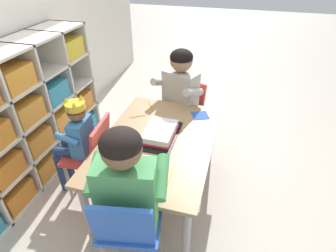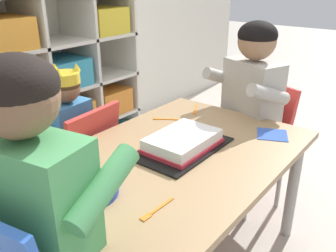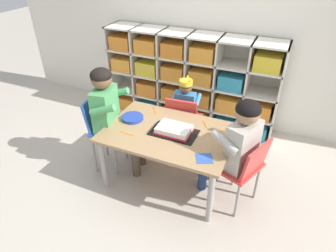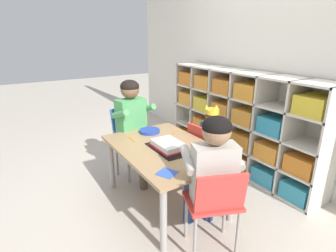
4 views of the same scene
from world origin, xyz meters
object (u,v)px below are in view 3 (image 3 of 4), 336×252
at_px(activity_table, 169,138).
at_px(child_with_crown, 186,103).
at_px(adult_helper_seated, 112,110).
at_px(fork_near_cake_tray, 155,111).
at_px(paper_plate_stack, 132,118).
at_px(fork_beside_plate_stack, 205,123).
at_px(fork_at_table_front_edge, 126,133).
at_px(guest_at_table_side, 236,141).
at_px(birthday_cake_on_tray, 174,130).
at_px(classroom_chair_adult_side, 103,126).
at_px(classroom_chair_blue, 183,118).
at_px(classroom_chair_guest_side, 245,167).
at_px(fork_near_child_seat, 225,131).

bearing_deg(activity_table, child_with_crown, 96.35).
distance_m(adult_helper_seated, fork_near_cake_tray, 0.44).
bearing_deg(child_with_crown, paper_plate_stack, 54.41).
xyz_separation_m(adult_helper_seated, fork_beside_plate_stack, (0.82, 0.28, -0.10)).
distance_m(activity_table, child_with_crown, 0.63).
xyz_separation_m(child_with_crown, fork_at_table_front_edge, (-0.27, -0.80, 0.03)).
height_order(guest_at_table_side, birthday_cake_on_tray, guest_at_table_side).
distance_m(activity_table, guest_at_table_side, 0.61).
bearing_deg(fork_at_table_front_edge, classroom_chair_adult_side, 160.87).
height_order(classroom_chair_blue, fork_at_table_front_edge, classroom_chair_blue).
bearing_deg(classroom_chair_guest_side, fork_beside_plate_stack, -101.45).
bearing_deg(fork_at_table_front_edge, classroom_chair_blue, 69.90).
xyz_separation_m(classroom_chair_blue, guest_at_table_side, (0.66, -0.50, 0.22)).
xyz_separation_m(classroom_chair_adult_side, adult_helper_seated, (0.11, 0.02, 0.20)).
bearing_deg(birthday_cake_on_tray, classroom_chair_guest_side, -2.69).
bearing_deg(guest_at_table_side, fork_near_child_seat, -122.94).
distance_m(activity_table, classroom_chair_blue, 0.53).
relative_size(child_with_crown, fork_at_table_front_edge, 5.97).
relative_size(child_with_crown, guest_at_table_side, 0.84).
height_order(classroom_chair_guest_side, fork_beside_plate_stack, classroom_chair_guest_side).
bearing_deg(fork_at_table_front_edge, paper_plate_stack, 107.39).
bearing_deg(classroom_chair_adult_side, guest_at_table_side, -98.09).
relative_size(classroom_chair_adult_side, fork_near_cake_tray, 6.34).
distance_m(child_with_crown, classroom_chair_adult_side, 0.91).
xyz_separation_m(classroom_chair_adult_side, classroom_chair_guest_side, (1.39, 0.02, -0.05)).
bearing_deg(paper_plate_stack, guest_at_table_side, -2.60).
bearing_deg(fork_near_child_seat, guest_at_table_side, -84.86).
height_order(classroom_chair_blue, fork_near_cake_tray, classroom_chair_blue).
height_order(classroom_chair_adult_side, guest_at_table_side, guest_at_table_side).
xyz_separation_m(classroom_chair_adult_side, fork_near_child_seat, (1.14, 0.25, 0.09)).
height_order(classroom_chair_adult_side, adult_helper_seated, adult_helper_seated).
height_order(adult_helper_seated, guest_at_table_side, adult_helper_seated).
height_order(classroom_chair_blue, paper_plate_stack, classroom_chair_blue).
distance_m(child_with_crown, fork_beside_plate_stack, 0.49).
xyz_separation_m(fork_beside_plate_stack, fork_near_cake_tray, (-0.53, 0.02, 0.00)).
bearing_deg(birthday_cake_on_tray, guest_at_table_side, 1.13).
relative_size(classroom_chair_adult_side, fork_near_child_seat, 5.90).
bearing_deg(fork_near_cake_tray, fork_at_table_front_edge, 136.79).
relative_size(classroom_chair_adult_side, classroom_chair_guest_side, 1.11).
height_order(birthday_cake_on_tray, paper_plate_stack, birthday_cake_on_tray).
xyz_separation_m(birthday_cake_on_tray, paper_plate_stack, (-0.45, 0.06, -0.01)).
bearing_deg(fork_at_table_front_edge, fork_near_cake_tray, 84.22).
xyz_separation_m(classroom_chair_blue, classroom_chair_guest_side, (0.76, -0.55, 0.02)).
bearing_deg(child_with_crown, fork_at_table_front_edge, 66.46).
xyz_separation_m(child_with_crown, fork_beside_plate_stack, (0.32, -0.36, 0.03)).
height_order(guest_at_table_side, paper_plate_stack, guest_at_table_side).
distance_m(birthday_cake_on_tray, fork_near_cake_tray, 0.43).
height_order(adult_helper_seated, paper_plate_stack, adult_helper_seated).
xyz_separation_m(activity_table, guest_at_table_side, (0.60, 0.01, 0.13)).
relative_size(child_with_crown, adult_helper_seated, 0.79).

